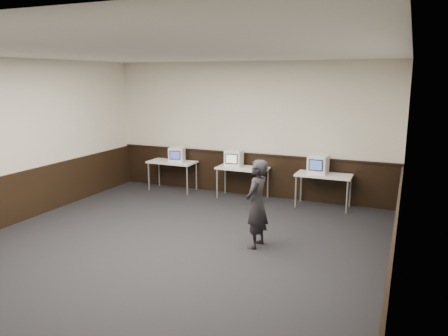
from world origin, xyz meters
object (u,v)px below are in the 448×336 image
object	(u,v)px
desk_center	(243,170)
emac_left	(177,155)
desk_left	(172,164)
desk_right	(324,177)
emac_center	(234,158)
person	(257,204)
emac_right	(318,164)

from	to	relation	value
desk_center	emac_left	bearing A→B (deg)	-179.93
emac_left	desk_left	bearing A→B (deg)	163.39
desk_right	emac_center	distance (m)	2.16
person	desk_center	bearing A→B (deg)	-149.09
desk_center	emac_center	bearing A→B (deg)	169.86
desk_left	desk_center	bearing A→B (deg)	0.00
desk_center	emac_left	distance (m)	1.78
desk_left	person	distance (m)	4.21
desk_right	emac_center	xyz separation A→B (m)	(-2.14, 0.04, 0.26)
emac_left	emac_right	distance (m)	3.52
desk_right	emac_center	bearing A→B (deg)	178.86
emac_right	desk_center	bearing A→B (deg)	-176.85
person	desk_right	bearing A→B (deg)	173.17
desk_right	emac_left	xyz separation A→B (m)	(-3.66, -0.00, 0.25)
emac_left	emac_center	size ratio (longest dim) A/B	1.04
emac_center	desk_left	bearing A→B (deg)	176.10
emac_left	person	bearing A→B (deg)	-57.65
desk_left	emac_left	xyz separation A→B (m)	(0.14, -0.00, 0.25)
emac_center	person	distance (m)	3.18
emac_center	desk_right	bearing A→B (deg)	-6.51
emac_left	person	xyz separation A→B (m)	(3.05, -2.74, -0.18)
person	emac_left	bearing A→B (deg)	-126.22
desk_center	emac_right	bearing A→B (deg)	0.89
desk_right	emac_right	distance (m)	0.31
emac_right	person	world-z (taller)	person
desk_center	person	size ratio (longest dim) A/B	0.80
desk_left	person	bearing A→B (deg)	-40.70
desk_center	desk_right	xyz separation A→B (m)	(1.90, 0.00, 0.00)
desk_left	emac_center	xyz separation A→B (m)	(1.66, 0.04, 0.26)
person	emac_center	bearing A→B (deg)	-145.53
desk_right	emac_right	world-z (taller)	emac_right
desk_right	emac_left	size ratio (longest dim) A/B	2.57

